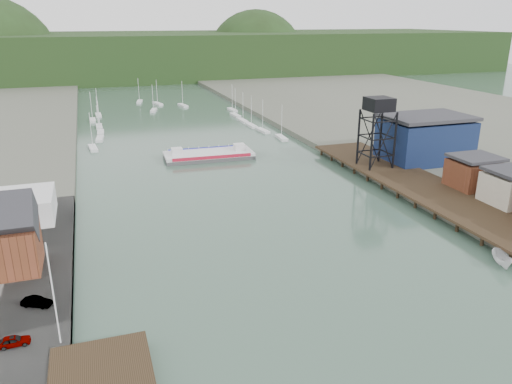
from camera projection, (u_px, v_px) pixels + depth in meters
ground at (373, 349)px, 55.84m from camera, size 600.00×600.00×0.00m
east_land at (497, 137)px, 155.04m from camera, size 120.00×400.00×3.20m
west_quay at (4, 312)px, 61.48m from camera, size 16.00×80.00×1.60m
east_pier at (414, 182)px, 106.59m from camera, size 14.00×70.00×2.45m
flagpole at (53, 294)px, 52.38m from camera, size 0.16×0.16×12.00m
lift_tower at (379, 108)px, 113.08m from camera, size 6.50×6.50×16.00m
blue_shed at (425, 139)px, 122.21m from camera, size 20.50×14.50×11.30m
marina_sailboats at (171, 120)px, 179.68m from camera, size 57.71×92.65×0.90m
distant_hills at (122, 58)px, 320.93m from camera, size 500.00×120.00×80.00m
chain_ferry at (209, 155)px, 131.43m from camera, size 23.47×10.28×3.33m
motorboat at (502, 260)px, 74.24m from camera, size 3.85×5.69×2.06m
car_west_a at (13, 341)px, 53.69m from camera, size 3.51×1.49×1.18m
car_west_b at (37, 302)px, 61.04m from camera, size 3.85×2.77×1.21m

